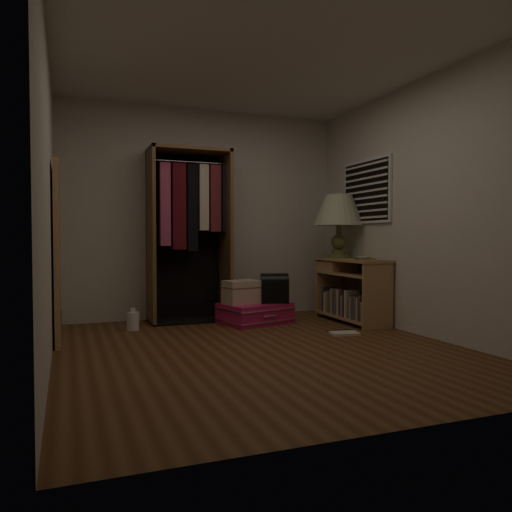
% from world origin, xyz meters
% --- Properties ---
extents(ground, '(4.00, 4.00, 0.00)m').
position_xyz_m(ground, '(0.00, 0.00, 0.00)').
color(ground, '#533117').
rests_on(ground, ground).
extents(room_walls, '(3.52, 4.02, 2.60)m').
position_xyz_m(room_walls, '(0.08, 0.04, 1.50)').
color(room_walls, beige).
rests_on(room_walls, ground).
extents(console_bookshelf, '(0.42, 1.12, 0.75)m').
position_xyz_m(console_bookshelf, '(1.54, 1.05, 0.39)').
color(console_bookshelf, '#A97F51').
rests_on(console_bookshelf, ground).
extents(open_wardrobe, '(0.97, 0.50, 2.05)m').
position_xyz_m(open_wardrobe, '(-0.23, 1.77, 1.21)').
color(open_wardrobe, brown).
rests_on(open_wardrobe, ground).
extents(floor_mirror, '(0.06, 0.80, 1.70)m').
position_xyz_m(floor_mirror, '(-1.70, 1.00, 0.85)').
color(floor_mirror, tan).
rests_on(floor_mirror, ground).
extents(pink_suitcase, '(0.90, 0.75, 0.24)m').
position_xyz_m(pink_suitcase, '(0.42, 1.31, 0.12)').
color(pink_suitcase, '#C01756').
rests_on(pink_suitcase, ground).
extents(train_case, '(0.45, 0.35, 0.29)m').
position_xyz_m(train_case, '(0.26, 1.31, 0.38)').
color(train_case, '#C0AB92').
rests_on(train_case, pink_suitcase).
extents(black_bag, '(0.36, 0.28, 0.35)m').
position_xyz_m(black_bag, '(0.64, 1.25, 0.42)').
color(black_bag, black).
rests_on(black_bag, pink_suitcase).
extents(table_lamp, '(0.78, 0.78, 0.78)m').
position_xyz_m(table_lamp, '(1.54, 1.31, 1.32)').
color(table_lamp, '#535A2B').
rests_on(table_lamp, console_bookshelf).
extents(brass_tray, '(0.28, 0.28, 0.01)m').
position_xyz_m(brass_tray, '(1.54, 0.74, 0.76)').
color(brass_tray, '#B18544').
rests_on(brass_tray, console_bookshelf).
extents(ceramic_bowl, '(0.16, 0.16, 0.04)m').
position_xyz_m(ceramic_bowl, '(1.49, 0.69, 0.77)').
color(ceramic_bowl, '#A2C2A5').
rests_on(ceramic_bowl, console_bookshelf).
extents(white_jug, '(0.17, 0.17, 0.24)m').
position_xyz_m(white_jug, '(-0.96, 1.37, 0.10)').
color(white_jug, silver).
rests_on(white_jug, ground).
extents(floor_book, '(0.32, 0.28, 0.03)m').
position_xyz_m(floor_book, '(1.05, 0.38, 0.01)').
color(floor_book, beige).
rests_on(floor_book, ground).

